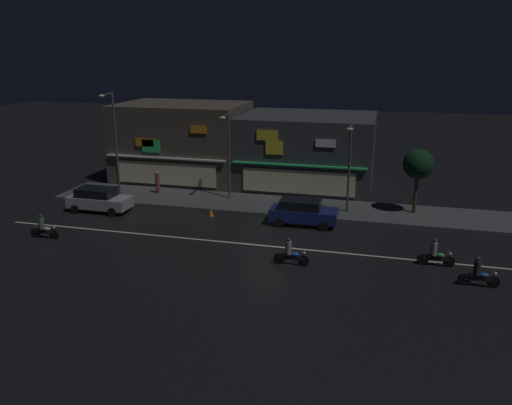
% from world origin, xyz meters
% --- Properties ---
extents(ground_plane, '(140.00, 140.00, 0.00)m').
position_xyz_m(ground_plane, '(0.00, 0.00, 0.00)').
color(ground_plane, black).
extents(lane_divider_stripe, '(34.17, 0.16, 0.01)m').
position_xyz_m(lane_divider_stripe, '(0.00, 0.00, 0.01)').
color(lane_divider_stripe, beige).
rests_on(lane_divider_stripe, ground).
extents(sidewalk_far, '(35.96, 4.58, 0.14)m').
position_xyz_m(sidewalk_far, '(0.00, 7.73, 0.07)').
color(sidewalk_far, '#424447').
rests_on(sidewalk_far, ground).
extents(storefront_left_block, '(10.72, 8.90, 5.81)m').
position_xyz_m(storefront_left_block, '(-0.00, 14.38, 2.90)').
color(storefront_left_block, '#383A3F').
rests_on(storefront_left_block, ground).
extents(storefront_center_block, '(10.67, 7.79, 6.51)m').
position_xyz_m(storefront_center_block, '(-10.79, 13.83, 3.25)').
color(storefront_center_block, '#4C443A').
rests_on(storefront_center_block, ground).
extents(streetlamp_west, '(0.44, 1.64, 7.83)m').
position_xyz_m(streetlamp_west, '(-13.19, 6.65, 4.71)').
color(streetlamp_west, '#47494C').
rests_on(streetlamp_west, sidewalk_far).
extents(streetlamp_mid, '(0.44, 1.64, 6.38)m').
position_xyz_m(streetlamp_mid, '(-4.91, 8.22, 3.95)').
color(streetlamp_mid, '#47494C').
rests_on(streetlamp_mid, sidewalk_far).
extents(streetlamp_east, '(0.44, 1.64, 6.09)m').
position_xyz_m(streetlamp_east, '(3.93, 7.06, 3.80)').
color(streetlamp_east, '#47494C').
rests_on(streetlamp_east, sidewalk_far).
extents(pedestrian_on_sidewalk, '(0.34, 0.34, 1.75)m').
position_xyz_m(pedestrian_on_sidewalk, '(-10.76, 8.40, 0.96)').
color(pedestrian_on_sidewalk, brown).
rests_on(pedestrian_on_sidewalk, sidewalk_far).
extents(street_tree, '(2.03, 2.03, 4.42)m').
position_xyz_m(street_tree, '(8.42, 8.17, 3.51)').
color(street_tree, '#473323').
rests_on(street_tree, sidewalk_far).
extents(parked_car_near_kerb, '(4.30, 1.98, 1.67)m').
position_xyz_m(parked_car_near_kerb, '(-12.93, 3.49, 0.87)').
color(parked_car_near_kerb, '#9EA0A5').
rests_on(parked_car_near_kerb, ground).
extents(parked_car_trailing, '(4.30, 1.98, 1.67)m').
position_xyz_m(parked_car_trailing, '(1.33, 4.22, 0.87)').
color(parked_car_trailing, navy).
rests_on(parked_car_trailing, ground).
extents(motorcycle_lead, '(1.90, 0.60, 1.52)m').
position_xyz_m(motorcycle_lead, '(10.89, -2.53, 0.63)').
color(motorcycle_lead, black).
rests_on(motorcycle_lead, ground).
extents(motorcycle_following, '(1.90, 0.60, 1.52)m').
position_xyz_m(motorcycle_following, '(-13.32, -2.08, 0.63)').
color(motorcycle_following, black).
rests_on(motorcycle_following, ground).
extents(motorcycle_opposite_lane, '(1.90, 0.60, 1.52)m').
position_xyz_m(motorcycle_opposite_lane, '(9.10, -0.51, 0.63)').
color(motorcycle_opposite_lane, black).
rests_on(motorcycle_opposite_lane, ground).
extents(motorcycle_trailing_far, '(1.90, 0.60, 1.52)m').
position_xyz_m(motorcycle_trailing_far, '(1.74, -2.27, 0.63)').
color(motorcycle_trailing_far, black).
rests_on(motorcycle_trailing_far, ground).
extents(traffic_cone, '(0.36, 0.36, 0.55)m').
position_xyz_m(traffic_cone, '(-4.99, 4.40, 0.28)').
color(traffic_cone, orange).
rests_on(traffic_cone, ground).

